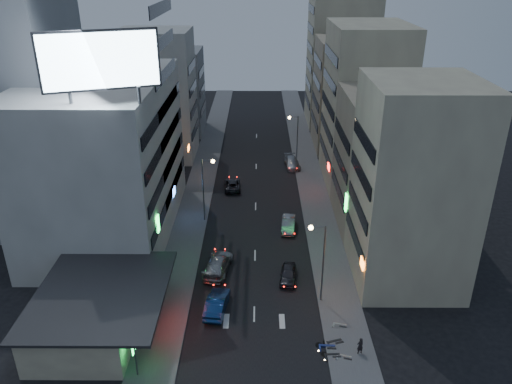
{
  "coord_description": "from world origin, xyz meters",
  "views": [
    {
      "loc": [
        0.35,
        -32.58,
        29.32
      ],
      "look_at": [
        0.1,
        15.43,
        6.99
      ],
      "focal_mm": 35.0,
      "sensor_mm": 36.0,
      "label": 1
    }
  ],
  "objects_px": {
    "scooter_silver_a": "(353,351)",
    "scooter_black_b": "(341,333)",
    "road_car_silver": "(218,264)",
    "scooter_black_a": "(340,348)",
    "parked_car_right_far": "(292,163)",
    "person": "(360,346)",
    "parked_car_right_near": "(288,274)",
    "parked_car_right_mid": "(288,224)",
    "scooter_blue": "(336,339)",
    "scooter_silver_b": "(347,320)",
    "road_car_blue": "(217,303)",
    "parked_car_left": "(232,185)"
  },
  "relations": [
    {
      "from": "parked_car_left",
      "to": "scooter_black_a",
      "type": "height_order",
      "value": "parked_car_left"
    },
    {
      "from": "scooter_blue",
      "to": "parked_car_left",
      "type": "bearing_deg",
      "value": 20.78
    },
    {
      "from": "road_car_blue",
      "to": "scooter_silver_b",
      "type": "bearing_deg",
      "value": 177.18
    },
    {
      "from": "parked_car_right_mid",
      "to": "scooter_black_b",
      "type": "relative_size",
      "value": 2.15
    },
    {
      "from": "parked_car_right_near",
      "to": "parked_car_right_far",
      "type": "height_order",
      "value": "parked_car_right_far"
    },
    {
      "from": "road_car_blue",
      "to": "person",
      "type": "distance_m",
      "value": 13.31
    },
    {
      "from": "parked_car_right_near",
      "to": "scooter_silver_a",
      "type": "distance_m",
      "value": 11.78
    },
    {
      "from": "parked_car_right_far",
      "to": "scooter_silver_b",
      "type": "height_order",
      "value": "parked_car_right_far"
    },
    {
      "from": "scooter_silver_a",
      "to": "scooter_blue",
      "type": "relative_size",
      "value": 0.88
    },
    {
      "from": "person",
      "to": "scooter_silver_a",
      "type": "xyz_separation_m",
      "value": [
        -0.65,
        -0.37,
        -0.21
      ]
    },
    {
      "from": "parked_car_right_mid",
      "to": "scooter_blue",
      "type": "bearing_deg",
      "value": -75.63
    },
    {
      "from": "road_car_silver",
      "to": "scooter_silver_a",
      "type": "xyz_separation_m",
      "value": [
        11.81,
        -12.41,
        -0.17
      ]
    },
    {
      "from": "road_car_silver",
      "to": "scooter_silver_b",
      "type": "relative_size",
      "value": 3.3
    },
    {
      "from": "road_car_blue",
      "to": "scooter_blue",
      "type": "height_order",
      "value": "road_car_blue"
    },
    {
      "from": "person",
      "to": "scooter_black_a",
      "type": "distance_m",
      "value": 1.61
    },
    {
      "from": "parked_car_right_near",
      "to": "road_car_silver",
      "type": "height_order",
      "value": "road_car_silver"
    },
    {
      "from": "parked_car_right_near",
      "to": "parked_car_right_mid",
      "type": "height_order",
      "value": "parked_car_right_mid"
    },
    {
      "from": "parked_car_right_mid",
      "to": "person",
      "type": "relative_size",
      "value": 2.86
    },
    {
      "from": "scooter_black_b",
      "to": "person",
      "type": "bearing_deg",
      "value": -162.32
    },
    {
      "from": "parked_car_right_near",
      "to": "scooter_black_a",
      "type": "bearing_deg",
      "value": -63.41
    },
    {
      "from": "scooter_silver_a",
      "to": "parked_car_right_far",
      "type": "bearing_deg",
      "value": 19.36
    },
    {
      "from": "parked_car_right_far",
      "to": "scooter_blue",
      "type": "height_order",
      "value": "parked_car_right_far"
    },
    {
      "from": "parked_car_right_near",
      "to": "scooter_black_b",
      "type": "relative_size",
      "value": 1.93
    },
    {
      "from": "road_car_silver",
      "to": "scooter_black_a",
      "type": "xyz_separation_m",
      "value": [
        10.86,
        -12.04,
        -0.14
      ]
    },
    {
      "from": "parked_car_right_far",
      "to": "person",
      "type": "xyz_separation_m",
      "value": [
        3.06,
        -40.86,
        0.14
      ]
    },
    {
      "from": "parked_car_right_near",
      "to": "road_car_blue",
      "type": "relative_size",
      "value": 0.82
    },
    {
      "from": "scooter_blue",
      "to": "scooter_black_b",
      "type": "bearing_deg",
      "value": -32.75
    },
    {
      "from": "parked_car_right_near",
      "to": "parked_car_left",
      "type": "distance_m",
      "value": 23.13
    },
    {
      "from": "person",
      "to": "scooter_silver_a",
      "type": "bearing_deg",
      "value": 10.36
    },
    {
      "from": "parked_car_right_near",
      "to": "parked_car_left",
      "type": "bearing_deg",
      "value": 114.04
    },
    {
      "from": "scooter_silver_a",
      "to": "scooter_black_a",
      "type": "bearing_deg",
      "value": 84.92
    },
    {
      "from": "road_car_silver",
      "to": "person",
      "type": "height_order",
      "value": "road_car_silver"
    },
    {
      "from": "person",
      "to": "scooter_silver_a",
      "type": "distance_m",
      "value": 0.77
    },
    {
      "from": "scooter_blue",
      "to": "road_car_blue",
      "type": "bearing_deg",
      "value": 68.65
    },
    {
      "from": "scooter_silver_a",
      "to": "scooter_black_b",
      "type": "bearing_deg",
      "value": 31.98
    },
    {
      "from": "road_car_silver",
      "to": "scooter_black_a",
      "type": "relative_size",
      "value": 3.06
    },
    {
      "from": "parked_car_left",
      "to": "parked_car_right_far",
      "type": "distance_m",
      "value": 12.16
    },
    {
      "from": "scooter_blue",
      "to": "road_car_silver",
      "type": "bearing_deg",
      "value": 46.8
    },
    {
      "from": "parked_car_right_far",
      "to": "person",
      "type": "distance_m",
      "value": 40.98
    },
    {
      "from": "scooter_silver_a",
      "to": "scooter_silver_b",
      "type": "relative_size",
      "value": 1.03
    },
    {
      "from": "parked_car_right_far",
      "to": "road_car_blue",
      "type": "relative_size",
      "value": 1.06
    },
    {
      "from": "road_car_blue",
      "to": "scooter_silver_b",
      "type": "height_order",
      "value": "road_car_blue"
    },
    {
      "from": "scooter_black_b",
      "to": "parked_car_right_far",
      "type": "bearing_deg",
      "value": -15.3
    },
    {
      "from": "parked_car_right_near",
      "to": "parked_car_left",
      "type": "relative_size",
      "value": 0.83
    },
    {
      "from": "parked_car_right_near",
      "to": "road_car_blue",
      "type": "height_order",
      "value": "road_car_blue"
    },
    {
      "from": "parked_car_right_near",
      "to": "parked_car_left",
      "type": "height_order",
      "value": "parked_car_right_near"
    },
    {
      "from": "parked_car_right_far",
      "to": "person",
      "type": "height_order",
      "value": "person"
    },
    {
      "from": "parked_car_right_far",
      "to": "scooter_black_b",
      "type": "xyz_separation_m",
      "value": [
        1.81,
        -39.11,
        -0.0
      ]
    },
    {
      "from": "scooter_silver_a",
      "to": "scooter_silver_b",
      "type": "distance_m",
      "value": 3.91
    },
    {
      "from": "parked_car_left",
      "to": "road_car_silver",
      "type": "height_order",
      "value": "road_car_silver"
    }
  ]
}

